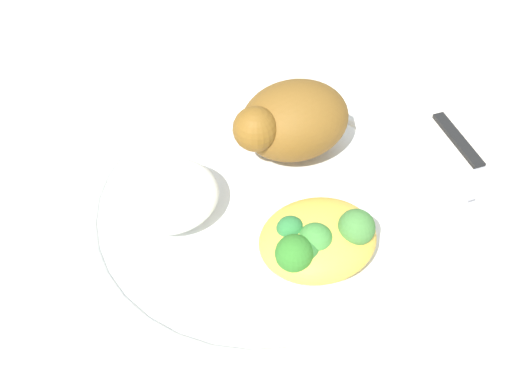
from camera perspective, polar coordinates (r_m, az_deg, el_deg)
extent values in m
plane|color=silver|center=(0.52, 0.00, -2.27)|extent=(2.00, 2.00, 0.00)
cylinder|color=white|center=(0.51, 0.00, -1.72)|extent=(0.29, 0.29, 0.02)
torus|color=white|center=(0.51, 0.00, -1.15)|extent=(0.30, 0.30, 0.01)
ellipsoid|color=brown|center=(0.53, 3.85, 7.08)|extent=(0.10, 0.08, 0.07)
sphere|color=brown|center=(0.50, -0.06, 6.23)|extent=(0.04, 0.04, 0.04)
ellipsoid|color=white|center=(0.49, -8.60, -0.29)|extent=(0.09, 0.08, 0.03)
ellipsoid|color=yellow|center=(0.46, 6.11, -4.65)|extent=(0.10, 0.08, 0.04)
sphere|color=#337F29|center=(0.44, 4.05, -6.00)|extent=(0.03, 0.03, 0.03)
sphere|color=#337321|center=(0.44, 3.95, -6.40)|extent=(0.03, 0.03, 0.03)
sphere|color=#2E6726|center=(0.44, 4.65, -5.70)|extent=(0.02, 0.02, 0.02)
sphere|color=#3B843C|center=(0.46, 8.47, -4.70)|extent=(0.02, 0.02, 0.02)
sphere|color=#307E3B|center=(0.45, 3.41, -3.75)|extent=(0.02, 0.02, 0.02)
sphere|color=#47853C|center=(0.45, 9.86, -3.46)|extent=(0.03, 0.03, 0.03)
sphere|color=#46913D|center=(0.45, 5.85, -4.83)|extent=(0.03, 0.03, 0.03)
sphere|color=#306E2D|center=(0.44, 4.91, -5.84)|extent=(0.03, 0.03, 0.03)
cube|color=#B2B2B7|center=(0.59, 17.95, 2.93)|extent=(0.01, 0.11, 0.01)
cube|color=#B2B2B7|center=(0.56, 21.48, -2.12)|extent=(0.02, 0.03, 0.00)
cube|color=black|center=(0.62, 19.33, 5.04)|extent=(0.01, 0.08, 0.01)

